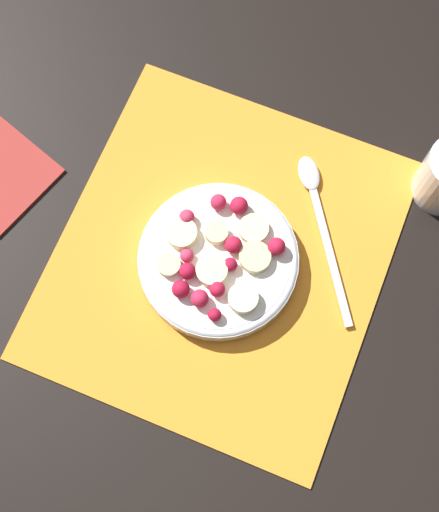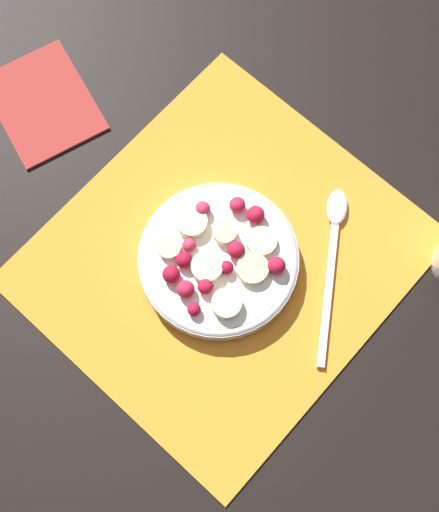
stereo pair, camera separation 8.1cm
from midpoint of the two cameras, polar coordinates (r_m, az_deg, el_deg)
ground_plane at (r=0.85m, az=-2.57°, el=-0.62°), size 3.00×3.00×0.00m
placemat at (r=0.84m, az=-2.58°, el=-0.56°), size 0.41×0.38×0.01m
fruit_bowl at (r=0.82m, az=-2.78°, el=-0.78°), size 0.19×0.19×0.05m
spoon at (r=0.86m, az=5.22°, el=3.55°), size 0.19×0.13×0.01m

